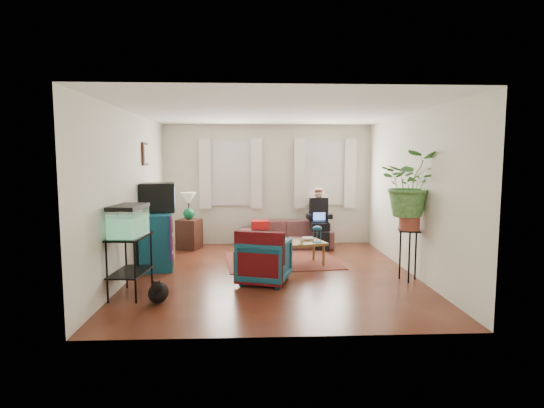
{
  "coord_description": "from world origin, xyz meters",
  "views": [
    {
      "loc": [
        -0.32,
        -6.77,
        1.85
      ],
      "look_at": [
        0.0,
        0.4,
        1.1
      ],
      "focal_mm": 28.0,
      "sensor_mm": 36.0,
      "label": 1
    }
  ],
  "objects_px": {
    "coffee_table": "(296,254)",
    "sofa": "(286,230)",
    "dresser": "(157,239)",
    "plant_stand": "(408,255)",
    "side_table": "(189,234)",
    "armchair": "(265,258)",
    "aquarium_stand": "(130,266)"
  },
  "relations": [
    {
      "from": "sofa",
      "to": "coffee_table",
      "type": "distance_m",
      "value": 1.55
    },
    {
      "from": "sofa",
      "to": "dresser",
      "type": "relative_size",
      "value": 1.83
    },
    {
      "from": "sofa",
      "to": "armchair",
      "type": "bearing_deg",
      "value": -101.5
    },
    {
      "from": "coffee_table",
      "to": "plant_stand",
      "type": "xyz_separation_m",
      "value": [
        1.63,
        -1.01,
        0.19
      ]
    },
    {
      "from": "side_table",
      "to": "plant_stand",
      "type": "distance_m",
      "value": 4.46
    },
    {
      "from": "sofa",
      "to": "dresser",
      "type": "distance_m",
      "value": 2.8
    },
    {
      "from": "side_table",
      "to": "coffee_table",
      "type": "height_order",
      "value": "side_table"
    },
    {
      "from": "dresser",
      "to": "sofa",
      "type": "bearing_deg",
      "value": 22.9
    },
    {
      "from": "side_table",
      "to": "aquarium_stand",
      "type": "relative_size",
      "value": 0.75
    },
    {
      "from": "sofa",
      "to": "armchair",
      "type": "relative_size",
      "value": 2.62
    },
    {
      "from": "side_table",
      "to": "coffee_table",
      "type": "xyz_separation_m",
      "value": [
        2.07,
        -1.48,
        -0.1
      ]
    },
    {
      "from": "side_table",
      "to": "coffee_table",
      "type": "distance_m",
      "value": 2.55
    },
    {
      "from": "aquarium_stand",
      "to": "coffee_table",
      "type": "xyz_separation_m",
      "value": [
        2.42,
        1.54,
        -0.2
      ]
    },
    {
      "from": "sofa",
      "to": "aquarium_stand",
      "type": "xyz_separation_m",
      "value": [
        -2.38,
        -3.08,
        0.04
      ]
    },
    {
      "from": "side_table",
      "to": "armchair",
      "type": "distance_m",
      "value": 2.9
    },
    {
      "from": "sofa",
      "to": "coffee_table",
      "type": "bearing_deg",
      "value": -88.11
    },
    {
      "from": "aquarium_stand",
      "to": "plant_stand",
      "type": "xyz_separation_m",
      "value": [
        4.05,
        0.54,
        -0.02
      ]
    },
    {
      "from": "side_table",
      "to": "plant_stand",
      "type": "height_order",
      "value": "plant_stand"
    },
    {
      "from": "side_table",
      "to": "dresser",
      "type": "xyz_separation_m",
      "value": [
        -0.34,
        -1.42,
        0.16
      ]
    },
    {
      "from": "dresser",
      "to": "plant_stand",
      "type": "relative_size",
      "value": 1.33
    },
    {
      "from": "aquarium_stand",
      "to": "sofa",
      "type": "bearing_deg",
      "value": 57.1
    },
    {
      "from": "side_table",
      "to": "coffee_table",
      "type": "bearing_deg",
      "value": -35.52
    },
    {
      "from": "armchair",
      "to": "plant_stand",
      "type": "height_order",
      "value": "plant_stand"
    },
    {
      "from": "aquarium_stand",
      "to": "coffee_table",
      "type": "distance_m",
      "value": 2.88
    },
    {
      "from": "dresser",
      "to": "coffee_table",
      "type": "relative_size",
      "value": 1.04
    },
    {
      "from": "sofa",
      "to": "dresser",
      "type": "bearing_deg",
      "value": -147.66
    },
    {
      "from": "coffee_table",
      "to": "sofa",
      "type": "bearing_deg",
      "value": 75.67
    },
    {
      "from": "side_table",
      "to": "dresser",
      "type": "distance_m",
      "value": 1.47
    },
    {
      "from": "aquarium_stand",
      "to": "plant_stand",
      "type": "distance_m",
      "value": 4.09
    },
    {
      "from": "sofa",
      "to": "coffee_table",
      "type": "relative_size",
      "value": 1.9
    },
    {
      "from": "coffee_table",
      "to": "plant_stand",
      "type": "height_order",
      "value": "plant_stand"
    },
    {
      "from": "coffee_table",
      "to": "plant_stand",
      "type": "distance_m",
      "value": 1.93
    }
  ]
}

